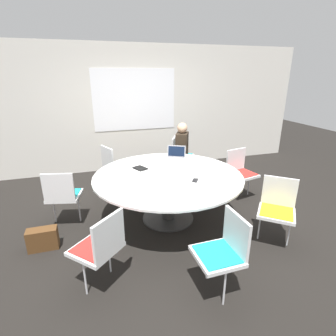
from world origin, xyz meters
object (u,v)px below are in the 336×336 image
at_px(chair_3, 100,245).
at_px(chair_4, 223,248).
at_px(person_0, 183,148).
at_px(chair_2, 63,193).
at_px(chair_0, 180,153).
at_px(spiral_notebook, 140,168).
at_px(laptop, 176,155).
at_px(chair_5, 277,206).
at_px(handbag, 43,239).
at_px(cell_phone, 195,180).
at_px(chair_1, 114,164).
at_px(chair_6, 240,170).

xyz_separation_m(chair_3, chair_4, (1.14, -0.41, 0.00)).
bearing_deg(person_0, chair_2, -36.21).
distance_m(chair_0, spiral_notebook, 1.71).
bearing_deg(chair_0, person_0, 18.96).
xyz_separation_m(chair_4, laptop, (0.25, 2.18, 0.28)).
xyz_separation_m(chair_0, chair_4, (-0.67, -3.13, 0.00)).
bearing_deg(person_0, chair_5, 38.48).
height_order(chair_3, handbag, chair_3).
height_order(chair_3, spiral_notebook, chair_3).
height_order(chair_5, cell_phone, chair_5).
relative_size(chair_0, laptop, 2.23).
bearing_deg(chair_3, person_0, 10.61).
distance_m(person_0, spiral_notebook, 1.48).
xyz_separation_m(chair_4, cell_phone, (0.19, 1.17, 0.22)).
distance_m(chair_5, laptop, 1.83).
height_order(chair_3, chair_5, same).
height_order(chair_3, chair_4, same).
bearing_deg(chair_5, cell_phone, 6.81).
bearing_deg(chair_5, laptop, -21.97).
relative_size(chair_1, person_0, 0.71).
relative_size(chair_5, handbag, 2.35).
xyz_separation_m(chair_2, chair_3, (0.44, -1.37, 0.00)).
bearing_deg(chair_6, laptop, -27.16).
bearing_deg(chair_2, laptop, 25.66).
relative_size(chair_2, cell_phone, 5.45).
xyz_separation_m(chair_6, cell_phone, (-1.16, -0.71, 0.22)).
relative_size(chair_0, cell_phone, 5.45).
xyz_separation_m(person_0, spiral_notebook, (-1.07, -1.02, 0.03)).
height_order(chair_5, chair_6, same).
bearing_deg(chair_6, chair_0, -73.64).
height_order(chair_6, handbag, chair_6).
distance_m(chair_0, cell_phone, 2.03).
bearing_deg(handbag, chair_0, 36.86).
relative_size(spiral_notebook, handbag, 0.71).
bearing_deg(spiral_notebook, chair_6, 1.13).
relative_size(laptop, handbag, 1.06).
relative_size(chair_2, chair_5, 1.00).
distance_m(chair_0, chair_4, 3.20).
height_order(chair_2, chair_6, same).
xyz_separation_m(chair_0, person_0, (-0.04, -0.25, 0.20)).
distance_m(chair_1, laptop, 1.23).
bearing_deg(handbag, chair_6, 11.19).
height_order(chair_4, chair_5, same).
bearing_deg(spiral_notebook, handbag, -156.82).
xyz_separation_m(chair_3, chair_6, (2.49, 1.47, 0.00)).
height_order(chair_6, cell_phone, chair_6).
height_order(chair_1, chair_6, same).
bearing_deg(chair_5, chair_0, -40.15).
relative_size(cell_phone, handbag, 0.43).
bearing_deg(chair_6, chair_1, -37.33).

